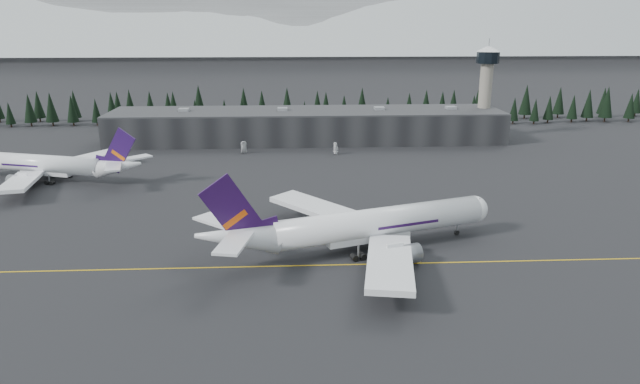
{
  "coord_description": "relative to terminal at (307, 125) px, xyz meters",
  "views": [
    {
      "loc": [
        -6.69,
        -108.79,
        47.81
      ],
      "look_at": [
        0.0,
        20.0,
        9.0
      ],
      "focal_mm": 32.0,
      "sensor_mm": 36.0,
      "label": 1
    }
  ],
  "objects": [
    {
      "name": "gse_vehicle_a",
      "position": [
        -24.45,
        -22.83,
        -5.66
      ],
      "size": [
        3.02,
        4.96,
        1.29
      ],
      "primitive_type": "imported",
      "rotation": [
        0.0,
        0.0,
        0.2
      ],
      "color": "silver",
      "rests_on": "ground"
    },
    {
      "name": "jet_parked",
      "position": [
        -80.28,
        -58.48,
        -1.28
      ],
      "size": [
        59.15,
        53.54,
        17.8
      ],
      "rotation": [
        0.0,
        0.0,
        2.85
      ],
      "color": "white",
      "rests_on": "ground"
    },
    {
      "name": "control_tower",
      "position": [
        75.0,
        3.0,
        17.11
      ],
      "size": [
        10.0,
        10.0,
        37.7
      ],
      "color": "gray",
      "rests_on": "ground"
    },
    {
      "name": "treeline",
      "position": [
        0.0,
        37.0,
        1.2
      ],
      "size": [
        360.0,
        20.0,
        15.0
      ],
      "primitive_type": "cube",
      "color": "black",
      "rests_on": "ground"
    },
    {
      "name": "ground",
      "position": [
        0.0,
        -125.0,
        -6.3
      ],
      "size": [
        1400.0,
        1400.0,
        0.0
      ],
      "primitive_type": "plane",
      "color": "black",
      "rests_on": "ground"
    },
    {
      "name": "mountain_ridge",
      "position": [
        0.0,
        875.0,
        -6.3
      ],
      "size": [
        4400.0,
        900.0,
        420.0
      ],
      "primitive_type": null,
      "color": "white",
      "rests_on": "ground"
    },
    {
      "name": "gse_vehicle_b",
      "position": [
        10.06,
        -26.57,
        -5.51
      ],
      "size": [
        4.98,
        3.42,
        1.58
      ],
      "primitive_type": "imported",
      "rotation": [
        0.0,
        0.0,
        -1.2
      ],
      "color": "white",
      "rests_on": "ground"
    },
    {
      "name": "jet_main",
      "position": [
        6.83,
        -119.68,
        -0.66
      ],
      "size": [
        66.24,
        59.66,
        20.02
      ],
      "rotation": [
        0.0,
        0.0,
        0.32
      ],
      "color": "white",
      "rests_on": "ground"
    },
    {
      "name": "taxiline",
      "position": [
        0.0,
        -127.0,
        -6.29
      ],
      "size": [
        400.0,
        0.4,
        0.02
      ],
      "primitive_type": "cube",
      "color": "gold",
      "rests_on": "ground"
    },
    {
      "name": "terminal",
      "position": [
        0.0,
        0.0,
        0.0
      ],
      "size": [
        160.0,
        30.0,
        12.6
      ],
      "color": "black",
      "rests_on": "ground"
    }
  ]
}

